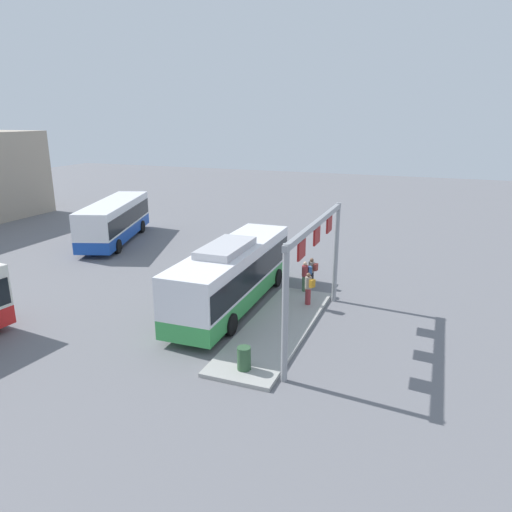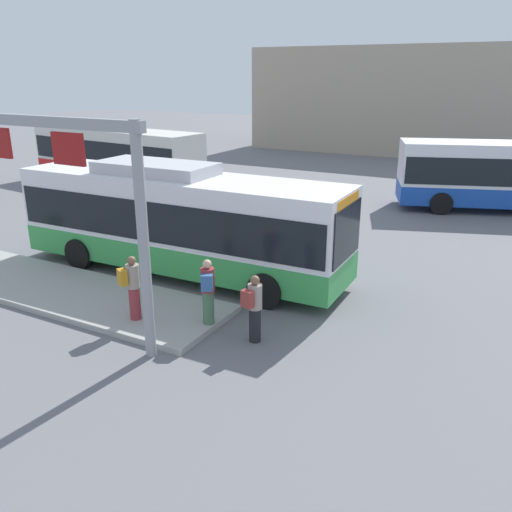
{
  "view_description": "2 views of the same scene",
  "coord_description": "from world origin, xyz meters",
  "px_view_note": "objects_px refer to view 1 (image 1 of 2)",
  "views": [
    {
      "loc": [
        -20.63,
        -9.28,
        9.31
      ],
      "look_at": [
        2.79,
        -0.16,
        1.9
      ],
      "focal_mm": 33.29,
      "sensor_mm": 36.0,
      "label": 1
    },
    {
      "loc": [
        9.64,
        -12.89,
        6.05
      ],
      "look_at": [
        3.37,
        -1.25,
        1.48
      ],
      "focal_mm": 37.29,
      "sensor_mm": 36.0,
      "label": 2
    }
  ],
  "objects_px": {
    "bus_background_left": "(115,219)",
    "person_boarding": "(312,271)",
    "person_waiting_mid": "(309,288)",
    "trash_bin": "(244,358)",
    "bus_main": "(233,272)",
    "person_waiting_near": "(305,275)"
  },
  "relations": [
    {
      "from": "bus_background_left",
      "to": "person_boarding",
      "type": "xyz_separation_m",
      "value": [
        -4.43,
        -16.76,
        -0.89
      ]
    },
    {
      "from": "person_boarding",
      "to": "person_waiting_mid",
      "type": "bearing_deg",
      "value": 113.98
    },
    {
      "from": "trash_bin",
      "to": "person_boarding",
      "type": "bearing_deg",
      "value": 0.49
    },
    {
      "from": "person_boarding",
      "to": "bus_background_left",
      "type": "bearing_deg",
      "value": -2.64
    },
    {
      "from": "bus_main",
      "to": "bus_background_left",
      "type": "xyz_separation_m",
      "value": [
        8.69,
        13.77,
        -0.03
      ]
    },
    {
      "from": "bus_background_left",
      "to": "person_boarding",
      "type": "height_order",
      "value": "bus_background_left"
    },
    {
      "from": "bus_main",
      "to": "person_waiting_mid",
      "type": "distance_m",
      "value": 3.89
    },
    {
      "from": "bus_main",
      "to": "person_waiting_near",
      "type": "height_order",
      "value": "bus_main"
    },
    {
      "from": "bus_main",
      "to": "person_waiting_near",
      "type": "distance_m",
      "value": 4.26
    },
    {
      "from": "person_boarding",
      "to": "trash_bin",
      "type": "xyz_separation_m",
      "value": [
        -10.19,
        -0.09,
        -0.28
      ]
    },
    {
      "from": "person_waiting_mid",
      "to": "person_waiting_near",
      "type": "bearing_deg",
      "value": -42.0
    },
    {
      "from": "person_waiting_near",
      "to": "bus_background_left",
      "type": "bearing_deg",
      "value": -48.35
    },
    {
      "from": "bus_main",
      "to": "bus_background_left",
      "type": "height_order",
      "value": "bus_main"
    },
    {
      "from": "bus_background_left",
      "to": "person_waiting_mid",
      "type": "bearing_deg",
      "value": 47.67
    },
    {
      "from": "trash_bin",
      "to": "person_waiting_near",
      "type": "bearing_deg",
      "value": 0.7
    },
    {
      "from": "person_boarding",
      "to": "person_waiting_mid",
      "type": "distance_m",
      "value": 3.15
    },
    {
      "from": "person_waiting_near",
      "to": "trash_bin",
      "type": "distance_m",
      "value": 8.91
    },
    {
      "from": "person_boarding",
      "to": "trash_bin",
      "type": "height_order",
      "value": "person_boarding"
    },
    {
      "from": "trash_bin",
      "to": "bus_main",
      "type": "bearing_deg",
      "value": 27.38
    },
    {
      "from": "bus_background_left",
      "to": "person_waiting_mid",
      "type": "height_order",
      "value": "bus_background_left"
    },
    {
      "from": "bus_main",
      "to": "person_boarding",
      "type": "xyz_separation_m",
      "value": [
        4.26,
        -2.98,
        -0.92
      ]
    },
    {
      "from": "trash_bin",
      "to": "bus_background_left",
      "type": "bearing_deg",
      "value": 49.04
    }
  ]
}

